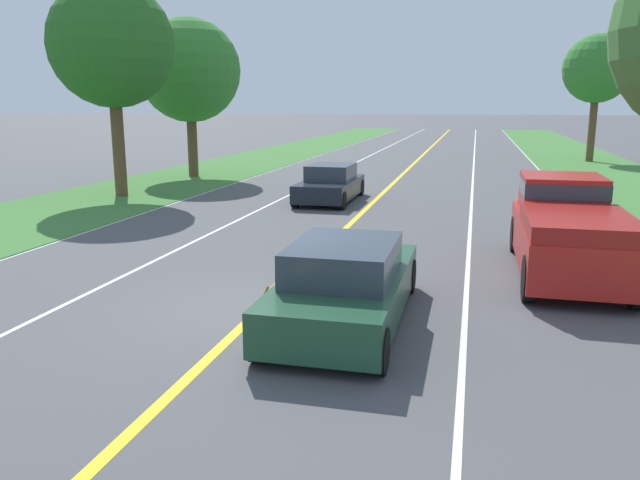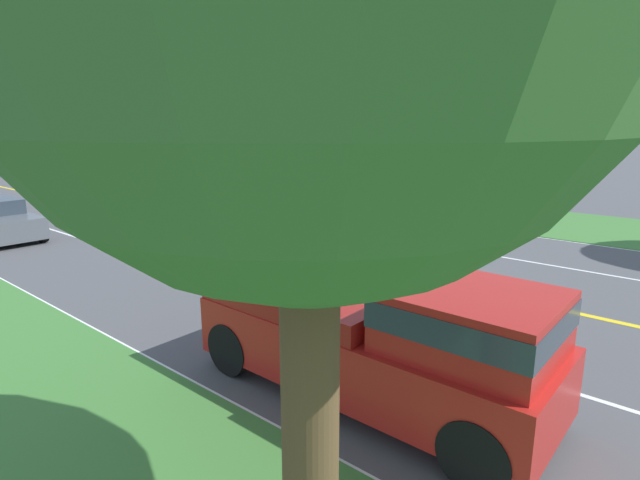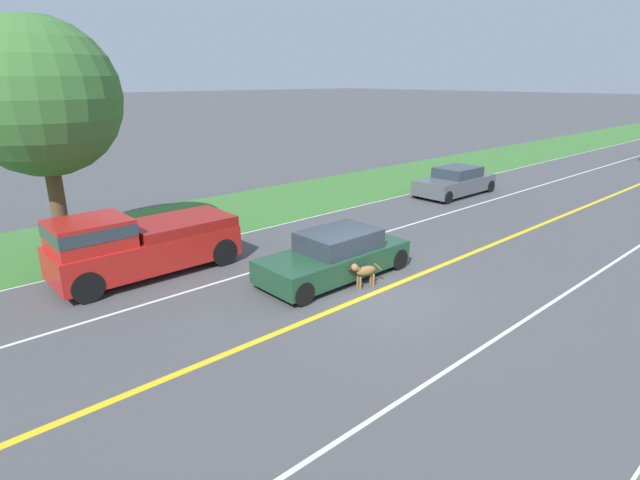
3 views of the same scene
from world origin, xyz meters
TOP-DOWN VIEW (x-y plane):
  - ground_plane at (0.00, 0.00)m, footprint 400.00×400.00m
  - centre_divider_line at (0.00, 0.00)m, footprint 0.18×160.00m
  - lane_dash_same_dir at (3.50, 0.00)m, footprint 0.10×160.00m
  - lane_dash_oncoming at (-3.50, 0.00)m, footprint 0.10×160.00m
  - ego_car at (1.58, -0.13)m, footprint 1.90×4.63m
  - dog at (0.46, -0.14)m, footprint 0.39×1.07m
  - pickup_truck at (5.49, 4.04)m, footprint 2.02×5.26m
  - oncoming_car at (-1.60, 12.58)m, footprint 1.86×4.35m
  - roadside_tree_right_far at (10.42, 31.81)m, footprint 4.07×4.07m
  - roadside_tree_left_near at (-9.75, 11.79)m, footprint 4.64×4.64m
  - roadside_tree_left_far at (-9.86, 18.53)m, footprint 4.87×4.87m

SIDE VIEW (x-z plane):
  - ground_plane at x=0.00m, z-range 0.00..0.00m
  - centre_divider_line at x=0.00m, z-range 0.00..0.01m
  - lane_dash_same_dir at x=3.50m, z-range 0.00..0.01m
  - lane_dash_oncoming at x=-3.50m, z-range 0.00..0.01m
  - dog at x=0.46m, z-range 0.10..0.88m
  - oncoming_car at x=-1.60m, z-range -0.05..1.29m
  - ego_car at x=1.58m, z-range -0.05..1.33m
  - pickup_truck at x=5.49m, z-range 0.02..1.96m
  - roadside_tree_left_far at x=-9.86m, z-range 1.30..8.80m
  - roadside_tree_right_far at x=10.42m, z-range 1.73..9.34m
  - roadside_tree_left_near at x=-9.75m, z-range 1.64..9.64m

